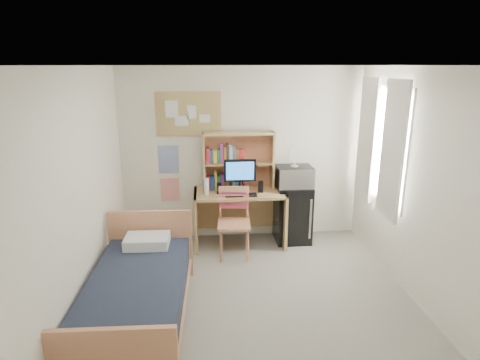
{
  "coord_description": "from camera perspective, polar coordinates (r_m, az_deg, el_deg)",
  "views": [
    {
      "loc": [
        -0.54,
        -3.8,
        2.6
      ],
      "look_at": [
        -0.11,
        1.2,
        1.16
      ],
      "focal_mm": 30.0,
      "sensor_mm": 36.0,
      "label": 1
    }
  ],
  "objects": [
    {
      "name": "wall_right",
      "position": [
        4.65,
        25.56,
        -1.86
      ],
      "size": [
        0.04,
        4.2,
        2.6
      ],
      "primitive_type": "cube",
      "color": "white",
      "rests_on": "floor"
    },
    {
      "name": "speaker_right",
      "position": [
        5.79,
        2.94,
        -0.96
      ],
      "size": [
        0.07,
        0.07,
        0.17
      ],
      "primitive_type": "cube",
      "rotation": [
        0.0,
        0.0,
        0.01
      ],
      "color": "black",
      "rests_on": "desk"
    },
    {
      "name": "poster_wave",
      "position": [
        6.06,
        -10.14,
        2.89
      ],
      "size": [
        0.3,
        0.01,
        0.42
      ],
      "primitive_type": "cube",
      "color": "#2842A2",
      "rests_on": "wall_back"
    },
    {
      "name": "desk",
      "position": [
        5.98,
        -0.07,
        -5.44
      ],
      "size": [
        1.33,
        0.67,
        0.83
      ],
      "primitive_type": "cube",
      "rotation": [
        0.0,
        0.0,
        0.01
      ],
      "color": "tan",
      "rests_on": "floor"
    },
    {
      "name": "floor",
      "position": [
        4.64,
        2.74,
        -18.25
      ],
      "size": [
        3.6,
        4.2,
        0.02
      ],
      "primitive_type": "cube",
      "color": "gray",
      "rests_on": "ground"
    },
    {
      "name": "keyboard",
      "position": [
        5.65,
        0.12,
        -2.16
      ],
      "size": [
        0.44,
        0.14,
        0.02
      ],
      "primitive_type": "cube",
      "rotation": [
        0.0,
        0.0,
        0.01
      ],
      "color": "black",
      "rests_on": "desk"
    },
    {
      "name": "curtain_left",
      "position": [
        5.22,
        20.86,
        3.9
      ],
      "size": [
        0.04,
        0.55,
        1.7
      ],
      "primitive_type": "cube",
      "color": "white",
      "rests_on": "wall_right"
    },
    {
      "name": "microwave",
      "position": [
        5.96,
        7.71,
        0.52
      ],
      "size": [
        0.52,
        0.4,
        0.3
      ],
      "primitive_type": "cube",
      "rotation": [
        0.0,
        0.0,
        0.01
      ],
      "color": "silver",
      "rests_on": "mini_fridge"
    },
    {
      "name": "bed",
      "position": [
        4.42,
        -14.41,
        -16.4
      ],
      "size": [
        1.04,
        2.0,
        0.54
      ],
      "primitive_type": "cube",
      "rotation": [
        0.0,
        0.0,
        -0.03
      ],
      "color": "#1A202E",
      "rests_on": "floor"
    },
    {
      "name": "wall_left",
      "position": [
        4.21,
        -22.14,
        -3.24
      ],
      "size": [
        0.04,
        4.2,
        2.6
      ],
      "primitive_type": "cube",
      "color": "white",
      "rests_on": "floor"
    },
    {
      "name": "mini_fridge",
      "position": [
        6.16,
        7.47,
        -4.69
      ],
      "size": [
        0.52,
        0.52,
        0.87
      ],
      "primitive_type": "cube",
      "rotation": [
        0.0,
        0.0,
        0.01
      ],
      "color": "black",
      "rests_on": "floor"
    },
    {
      "name": "monitor",
      "position": [
        5.72,
        -0.02,
        0.47
      ],
      "size": [
        0.45,
        0.04,
        0.48
      ],
      "primitive_type": "cube",
      "rotation": [
        0.0,
        0.0,
        0.01
      ],
      "color": "black",
      "rests_on": "desk"
    },
    {
      "name": "window_unit",
      "position": [
        5.59,
        19.4,
        4.79
      ],
      "size": [
        0.1,
        1.4,
        1.7
      ],
      "primitive_type": "cube",
      "color": "white",
      "rests_on": "wall_right"
    },
    {
      "name": "bulletin_board",
      "position": [
        5.92,
        -7.35,
        9.29
      ],
      "size": [
        0.94,
        0.03,
        0.64
      ],
      "primitive_type": "cube",
      "color": "tan",
      "rests_on": "wall_back"
    },
    {
      "name": "wall_front",
      "position": [
        2.21,
        10.98,
        -20.48
      ],
      "size": [
        3.6,
        0.04,
        2.6
      ],
      "primitive_type": "cube",
      "color": "white",
      "rests_on": "floor"
    },
    {
      "name": "wall_back",
      "position": [
        6.06,
        0.27,
        3.63
      ],
      "size": [
        3.6,
        0.04,
        2.6
      ],
      "primitive_type": "cube",
      "color": "white",
      "rests_on": "floor"
    },
    {
      "name": "water_bottle",
      "position": [
        5.69,
        -4.8,
        -0.94
      ],
      "size": [
        0.07,
        0.07,
        0.24
      ],
      "primitive_type": "cylinder",
      "rotation": [
        0.0,
        0.0,
        0.01
      ],
      "color": "white",
      "rests_on": "desk"
    },
    {
      "name": "desk_fan",
      "position": [
        5.89,
        7.81,
        3.2
      ],
      "size": [
        0.22,
        0.22,
        0.27
      ],
      "primitive_type": "cylinder",
      "rotation": [
        0.0,
        0.0,
        0.01
      ],
      "color": "white",
      "rests_on": "microwave"
    },
    {
      "name": "hoodie",
      "position": [
        5.67,
        -0.87,
        -2.94
      ],
      "size": [
        0.43,
        0.16,
        0.2
      ],
      "primitive_type": "cube",
      "rotation": [
        0.0,
        0.0,
        -0.07
      ],
      "color": "#D3506A",
      "rests_on": "desk_chair"
    },
    {
      "name": "desk_chair",
      "position": [
        5.58,
        -0.85,
        -6.23
      ],
      "size": [
        0.52,
        0.52,
        0.98
      ],
      "primitive_type": "cube",
      "rotation": [
        0.0,
        0.0,
        -0.07
      ],
      "color": "tan",
      "rests_on": "floor"
    },
    {
      "name": "hutch",
      "position": [
        5.87,
        -0.21,
        2.73
      ],
      "size": [
        1.04,
        0.27,
        0.85
      ],
      "primitive_type": "cube",
      "rotation": [
        0.0,
        0.0,
        0.01
      ],
      "color": "tan",
      "rests_on": "desk"
    },
    {
      "name": "pillow",
      "position": [
        4.91,
        -13.07,
        -8.45
      ],
      "size": [
        0.52,
        0.37,
        0.12
      ],
      "primitive_type": "cube",
      "rotation": [
        0.0,
        0.0,
        -0.03
      ],
      "color": "white",
      "rests_on": "bed"
    },
    {
      "name": "poster_japan",
      "position": [
        6.19,
        -9.93,
        -1.35
      ],
      "size": [
        0.28,
        0.01,
        0.36
      ],
      "primitive_type": "cube",
      "color": "red",
      "rests_on": "wall_back"
    },
    {
      "name": "ceiling",
      "position": [
        3.83,
        3.28,
        15.97
      ],
      "size": [
        3.6,
        4.2,
        0.02
      ],
      "primitive_type": "cube",
      "color": "white",
      "rests_on": "wall_back"
    },
    {
      "name": "curtain_right",
      "position": [
        5.94,
        17.58,
        5.56
      ],
      "size": [
        0.04,
        0.55,
        1.7
      ],
      "primitive_type": "cube",
      "color": "white",
      "rests_on": "wall_right"
    },
    {
      "name": "speaker_left",
      "position": [
        5.74,
        -3.0,
        -1.17
      ],
      "size": [
        0.07,
        0.07,
        0.16
      ],
      "primitive_type": "cube",
      "rotation": [
        0.0,
        0.0,
        0.01
      ],
      "color": "black",
      "rests_on": "desk"
    }
  ]
}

